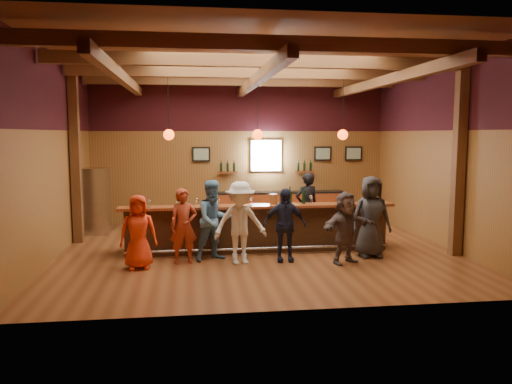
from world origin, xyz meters
TOP-DOWN VIEW (x-y plane):
  - room at (0.00, 0.06)m, footprint 9.04×9.00m
  - bar_counter at (0.02, 0.15)m, footprint 6.30×1.07m
  - back_bar_cabinet at (1.20, 3.72)m, footprint 4.00×0.52m
  - window at (0.80, 3.95)m, footprint 0.95×0.09m
  - framed_pictures at (1.67, 3.94)m, footprint 5.35×0.05m
  - wine_shelves at (0.80, 3.88)m, footprint 3.00×0.18m
  - pendant_lights at (0.00, 0.00)m, footprint 4.24×0.24m
  - stainless_fridge at (-4.10, 2.60)m, footprint 0.70×0.70m
  - customer_orange at (-2.60, -1.22)m, footprint 0.80×0.58m
  - customer_redvest at (-1.69, -0.90)m, footprint 0.63×0.47m
  - customer_denim at (-1.05, -0.70)m, footprint 1.04×0.94m
  - customer_white at (-0.52, -1.09)m, footprint 1.22×0.83m
  - customer_navy at (0.44, -1.02)m, footprint 0.94×0.42m
  - customer_brown at (1.68, -1.36)m, footprint 1.47×1.04m
  - customer_dark at (2.41, -0.88)m, footprint 0.88×0.58m
  - bartender at (1.40, 1.01)m, footprint 0.72×0.57m
  - ice_bucket at (0.37, -0.05)m, footprint 0.21×0.21m
  - bottle_a at (0.75, -0.02)m, footprint 0.08×0.08m
  - bottle_b at (1.07, -0.09)m, footprint 0.08×0.08m
  - glass_a at (-2.45, -0.22)m, footprint 0.08×0.08m
  - glass_b at (-1.83, -0.20)m, footprint 0.07×0.07m
  - glass_c at (-1.40, -0.19)m, footprint 0.08×0.08m
  - glass_d at (-0.92, -0.29)m, footprint 0.07×0.07m
  - glass_e at (-0.18, -0.23)m, footprint 0.08×0.08m
  - glass_f at (0.62, -0.18)m, footprint 0.09×0.09m
  - glass_g at (1.23, -0.09)m, footprint 0.09×0.09m
  - glass_h at (2.22, -0.21)m, footprint 0.08×0.08m

SIDE VIEW (x-z plane):
  - back_bar_cabinet at x=1.20m, z-range 0.00..0.95m
  - bar_counter at x=0.02m, z-range -0.03..1.08m
  - customer_orange at x=-2.60m, z-range 0.00..1.51m
  - customer_brown at x=1.68m, z-range 0.00..1.53m
  - customer_navy at x=0.44m, z-range 0.00..1.58m
  - customer_redvest at x=-1.69m, z-range 0.00..1.59m
  - customer_denim at x=-1.05m, z-range 0.00..1.74m
  - customer_white at x=-0.52m, z-range 0.00..1.74m
  - bartender at x=1.40m, z-range 0.00..1.75m
  - stainless_fridge at x=-4.10m, z-range 0.00..1.80m
  - customer_dark at x=2.41m, z-range 0.00..1.80m
  - ice_bucket at x=0.37m, z-range 1.11..1.34m
  - glass_b at x=-1.83m, z-range 1.14..1.30m
  - glass_d at x=-0.92m, z-range 1.15..1.31m
  - glass_a at x=-2.45m, z-range 1.15..1.32m
  - glass_e at x=-0.18m, z-range 1.15..1.33m
  - glass_h at x=2.22m, z-range 1.15..1.33m
  - glass_c at x=-1.40m, z-range 1.15..1.33m
  - glass_f at x=0.62m, z-range 1.15..1.34m
  - glass_g at x=1.23m, z-range 1.15..1.35m
  - bottle_b at x=1.07m, z-range 1.07..1.46m
  - bottle_a at x=0.75m, z-range 1.07..1.46m
  - wine_shelves at x=0.80m, z-range 1.47..1.77m
  - window at x=0.80m, z-range 1.57..2.52m
  - framed_pictures at x=1.67m, z-range 1.88..2.33m
  - pendant_lights at x=0.00m, z-range 2.02..3.39m
  - room at x=0.00m, z-range 0.95..5.47m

